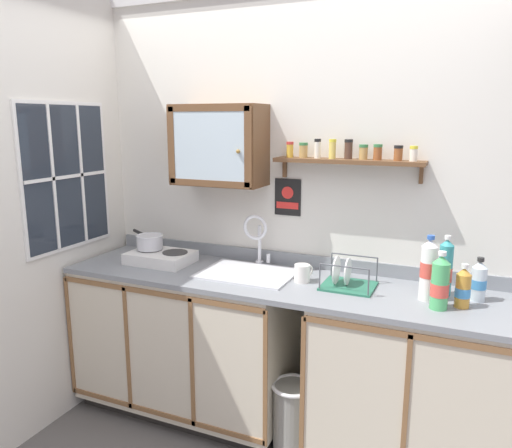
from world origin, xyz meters
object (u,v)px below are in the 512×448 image
Objects in this scene: warning_sign at (288,197)px; trash_bin at (293,417)px; saucepan at (149,241)px; wall_cabinet at (219,145)px; bottle_soda_green_0 at (440,284)px; bottle_water_clear_3 at (479,282)px; dish_rack at (347,281)px; hot_plate_stove at (161,257)px; bottle_detergent_teal_4 at (445,269)px; bottle_opaque_white_1 at (429,270)px; sink at (248,277)px; bottle_juice_amber_2 at (463,288)px; mug at (303,273)px.

warning_sign is 0.53× the size of trash_bin.
saucepan is 0.77m from wall_cabinet.
bottle_soda_green_0 is 0.26m from bottle_water_clear_3.
trash_bin is at bearing -140.02° from dish_rack.
hot_plate_stove is at bearing -13.38° from saucepan.
warning_sign is (0.85, 0.26, 0.30)m from saucepan.
wall_cabinet is at bearing 177.34° from bottle_detergent_teal_4.
hot_plate_stove is 1.76× the size of warning_sign.
bottle_opaque_white_1 reaches higher than hot_plate_stove.
sink is 0.59m from dish_rack.
warning_sign is (0.14, 0.27, 0.45)m from sink.
bottle_juice_amber_2 is 0.96× the size of bottle_water_clear_3.
hot_plate_stove is 1.61m from bottle_opaque_white_1.
bottle_detergent_teal_4 reaches higher than hot_plate_stove.
hot_plate_stove is 1.19m from dish_rack.
bottle_water_clear_3 is 1.16m from warning_sign.
saucepan is at bearing -162.77° from wall_cabinet.
mug is (0.94, 0.00, 0.01)m from hot_plate_stove.
wall_cabinet is at bearing 168.14° from bottle_soda_green_0.
wall_cabinet is at bearing 151.65° from trash_bin.
bottle_opaque_white_1 reaches higher than trash_bin.
trash_bin is at bearing -166.13° from bottle_opaque_white_1.
wall_cabinet is at bearing 165.33° from mug.
mug reaches higher than trash_bin.
warning_sign is (-1.10, 0.21, 0.33)m from bottle_water_clear_3.
hot_plate_stove is 0.94m from mug.
sink is 1.09m from bottle_soda_green_0.
hot_plate_stove is at bearing -177.94° from sink.
sink is 0.96× the size of wall_cabinet.
warning_sign reaches higher than bottle_opaque_white_1.
bottle_opaque_white_1 is 1.12m from trash_bin.
hot_plate_stove is 1.69m from bottle_detergent_teal_4.
warning_sign reaches higher than hot_plate_stove.
bottle_soda_green_0 is 1.26× the size of bottle_water_clear_3.
bottle_water_clear_3 is (1.84, 0.07, 0.06)m from hot_plate_stove.
hot_plate_stove is (-0.60, -0.02, 0.06)m from sink.
saucepan is at bearing 178.88° from mug.
dish_rack is at bearing -175.10° from bottle_water_clear_3.
bottle_detergent_teal_4 reaches higher than bottle_soda_green_0.
bottle_opaque_white_1 is 0.67m from mug.
mug is at bearing 170.52° from bottle_soda_green_0.
bottle_juice_amber_2 is 1.58m from wall_cabinet.
bottle_opaque_white_1 reaches higher than bottle_water_clear_3.
bottle_detergent_teal_4 is at bearing 171.52° from bottle_water_clear_3.
sink is at bearing -0.16° from saucepan.
bottle_soda_green_0 is (1.77, -0.14, 0.00)m from saucepan.
warning_sign is at bearing 161.73° from bottle_juice_amber_2.
wall_cabinet reaches higher than bottle_soda_green_0.
dish_rack is at bearing 0.89° from hot_plate_stove.
hot_plate_stove is 1.75× the size of bottle_water_clear_3.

